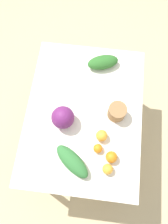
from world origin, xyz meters
The scene contains 10 objects.
ground_plane centered at (0.00, 0.00, 0.00)m, with size 8.00×8.00×0.00m, color #C6B289.
dining_table centered at (0.00, 0.00, 0.63)m, with size 1.19×0.87×0.73m.
cabbage_purple centered at (0.08, -0.14, 0.82)m, with size 0.16×0.16×0.16m, color #6B2366.
paper_bag centered at (-0.02, 0.24, 0.79)m, with size 0.13×0.13×0.11m, color #997047.
greens_bunch_chard centered at (-0.43, 0.10, 0.78)m, with size 0.25×0.12×0.09m, color #2D6B28.
greens_bunch_beet_tops centered at (0.37, -0.03, 0.78)m, with size 0.29×0.11×0.09m, color #337538.
orange_0 centered at (0.31, 0.23, 0.77)m, with size 0.08×0.08×0.08m, color orange.
orange_1 centered at (0.26, 0.13, 0.76)m, with size 0.06×0.06×0.06m, color orange.
orange_2 centered at (0.17, 0.15, 0.77)m, with size 0.08×0.08×0.08m, color #F9A833.
orange_3 centered at (0.39, 0.21, 0.77)m, with size 0.07×0.07×0.07m, color #F9A833.
Camera 1 is at (0.54, 0.07, 2.28)m, focal length 35.00 mm.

